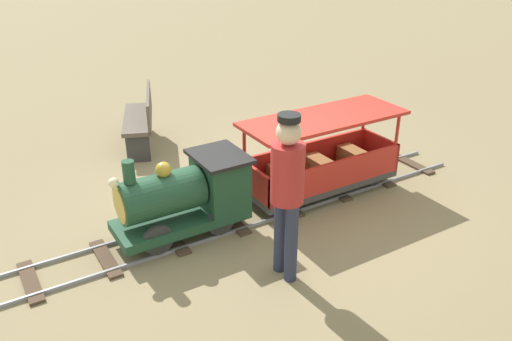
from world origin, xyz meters
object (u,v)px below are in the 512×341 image
Objects in this scene: locomotive at (187,195)px; passenger_car at (322,162)px; conductor_person at (287,186)px; park_bench at (141,119)px.

passenger_car reaches higher than locomotive.
conductor_person is (-1.12, -0.48, 0.47)m from locomotive.
conductor_person is 1.19× the size of park_bench.
locomotive is 1.77m from passenger_car.
conductor_person is at bearing -179.35° from park_bench.
park_bench is at bearing 27.11° from passenger_car.
locomotive is at bearing 170.31° from park_bench.
park_bench is at bearing 0.65° from conductor_person.
locomotive is 1.07× the size of park_bench.
locomotive is at bearing 23.41° from conductor_person.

